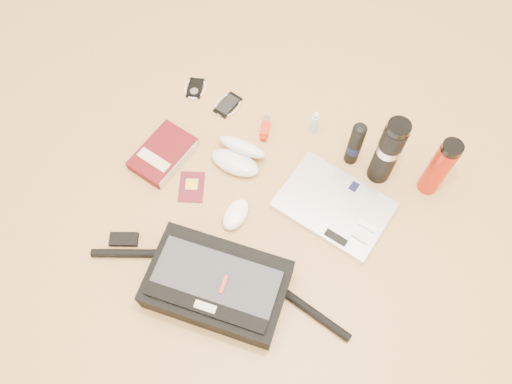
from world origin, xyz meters
TOP-DOWN VIEW (x-y plane):
  - ground at (0.00, 0.00)m, footprint 4.00×4.00m
  - messenger_bag at (-0.03, -0.20)m, footprint 0.85×0.30m
  - laptop at (0.20, 0.21)m, footprint 0.39×0.30m
  - book at (-0.42, 0.14)m, footprint 0.18×0.24m
  - passport at (-0.27, 0.07)m, footprint 0.12×0.14m
  - mouse at (-0.08, 0.04)m, footprint 0.07×0.12m
  - sunglasses_case at (-0.17, 0.24)m, footprint 0.18×0.15m
  - ipod at (-0.46, 0.45)m, footprint 0.10×0.10m
  - phone at (-0.31, 0.43)m, footprint 0.10×0.12m
  - inhaler at (-0.14, 0.39)m, footprint 0.05×0.10m
  - spray_bottle at (0.02, 0.47)m, footprint 0.03×0.03m
  - aerosol_can at (0.18, 0.41)m, footprint 0.06×0.06m
  - thermos_black at (0.29, 0.40)m, footprint 0.10×0.10m
  - thermos_red at (0.46, 0.42)m, footprint 0.07×0.07m

SIDE VIEW (x-z plane):
  - ground at x=0.00m, z-range 0.00..0.00m
  - passport at x=-0.27m, z-range 0.00..0.01m
  - ipod at x=-0.46m, z-range 0.00..0.01m
  - phone at x=-0.31m, z-range 0.00..0.01m
  - laptop at x=0.20m, z-range -0.01..0.03m
  - inhaler at x=-0.14m, z-range 0.00..0.03m
  - mouse at x=-0.08m, z-range 0.00..0.04m
  - book at x=-0.42m, z-range 0.00..0.04m
  - sunglasses_case at x=-0.17m, z-range -0.02..0.09m
  - spray_bottle at x=0.02m, z-range -0.01..0.10m
  - messenger_bag at x=-0.03m, z-range -0.01..0.11m
  - aerosol_can at x=0.18m, z-range 0.00..0.20m
  - thermos_red at x=0.46m, z-range 0.00..0.26m
  - thermos_black at x=0.29m, z-range 0.00..0.30m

